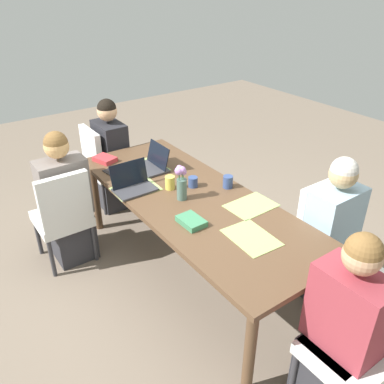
# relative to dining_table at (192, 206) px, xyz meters

# --- Properties ---
(ground_plane) EXTENTS (10.00, 10.00, 0.00)m
(ground_plane) POSITION_rel_dining_table_xyz_m (0.00, 0.00, -0.68)
(ground_plane) COLOR #756656
(dining_table) EXTENTS (2.37, 0.90, 0.75)m
(dining_table) POSITION_rel_dining_table_xyz_m (0.00, 0.00, 0.00)
(dining_table) COLOR brown
(dining_table) RESTS_ON ground_plane
(chair_head_right_left_near) EXTENTS (0.44, 0.44, 0.90)m
(chair_head_right_left_near) POSITION_rel_dining_table_xyz_m (1.50, 0.10, -0.18)
(chair_head_right_left_near) COLOR silver
(chair_head_right_left_near) RESTS_ON ground_plane
(person_head_right_left_near) EXTENTS (0.40, 0.36, 1.19)m
(person_head_right_left_near) POSITION_rel_dining_table_xyz_m (1.44, 0.02, -0.15)
(person_head_right_left_near) COLOR #2D2D33
(person_head_right_left_near) RESTS_ON ground_plane
(chair_near_left_mid) EXTENTS (0.44, 0.44, 0.90)m
(chair_near_left_mid) POSITION_rel_dining_table_xyz_m (-0.72, -0.77, -0.18)
(chair_near_left_mid) COLOR silver
(chair_near_left_mid) RESTS_ON ground_plane
(person_near_left_mid) EXTENTS (0.36, 0.40, 1.19)m
(person_near_left_mid) POSITION_rel_dining_table_xyz_m (-0.79, -0.71, -0.15)
(person_near_left_mid) COLOR #2D2D33
(person_near_left_mid) RESTS_ON ground_plane
(chair_far_left_far) EXTENTS (0.44, 0.44, 0.90)m
(chair_far_left_far) POSITION_rel_dining_table_xyz_m (0.76, 0.79, -0.18)
(chair_far_left_far) COLOR silver
(chair_far_left_far) RESTS_ON ground_plane
(person_far_left_far) EXTENTS (0.36, 0.40, 1.19)m
(person_far_left_far) POSITION_rel_dining_table_xyz_m (0.83, 0.73, -0.15)
(person_far_left_far) COLOR #2D2D33
(person_far_left_far) RESTS_ON ground_plane
(chair_head_left_right_near) EXTENTS (0.44, 0.44, 0.90)m
(chair_head_left_right_near) POSITION_rel_dining_table_xyz_m (-1.47, -0.11, -0.18)
(chair_head_left_right_near) COLOR silver
(chair_head_left_right_near) RESTS_ON ground_plane
(person_head_left_right_near) EXTENTS (0.40, 0.36, 1.19)m
(person_head_left_right_near) POSITION_rel_dining_table_xyz_m (-1.41, -0.03, -0.15)
(person_head_left_right_near) COLOR #2D2D33
(person_head_left_right_near) RESTS_ON ground_plane
(flower_vase) EXTENTS (0.09, 0.10, 0.28)m
(flower_vase) POSITION_rel_dining_table_xyz_m (0.03, 0.08, 0.22)
(flower_vase) COLOR #4C6B60
(flower_vase) RESTS_ON dining_table
(placemat_head_right_left_near) EXTENTS (0.38, 0.28, 0.00)m
(placemat_head_right_left_near) POSITION_rel_dining_table_xyz_m (0.67, 0.01, 0.07)
(placemat_head_right_left_near) COLOR #9EBC66
(placemat_head_right_left_near) RESTS_ON dining_table
(placemat_near_left_mid) EXTENTS (0.27, 0.37, 0.00)m
(placemat_near_left_mid) POSITION_rel_dining_table_xyz_m (-0.36, -0.29, 0.07)
(placemat_near_left_mid) COLOR #9EBC66
(placemat_near_left_mid) RESTS_ON dining_table
(placemat_far_left_far) EXTENTS (0.27, 0.37, 0.00)m
(placemat_far_left_far) POSITION_rel_dining_table_xyz_m (0.37, 0.29, 0.07)
(placemat_far_left_far) COLOR #9EBC66
(placemat_far_left_far) RESTS_ON dining_table
(placemat_head_left_right_near) EXTENTS (0.37, 0.28, 0.00)m
(placemat_head_left_right_near) POSITION_rel_dining_table_xyz_m (-0.66, -0.01, 0.07)
(placemat_head_left_right_near) COLOR #9EBC66
(placemat_head_left_right_near) RESTS_ON dining_table
(laptop_head_right_left_near) EXTENTS (0.32, 0.22, 0.21)m
(laptop_head_right_left_near) POSITION_rel_dining_table_xyz_m (0.63, -0.02, 0.12)
(laptop_head_right_left_near) COLOR #38383D
(laptop_head_right_left_near) RESTS_ON dining_table
(laptop_far_left_far) EXTENTS (0.22, 0.32, 0.21)m
(laptop_far_left_far) POSITION_rel_dining_table_xyz_m (0.38, 0.31, 0.12)
(laptop_far_left_far) COLOR #38383D
(laptop_far_left_far) RESTS_ON dining_table
(coffee_mug_near_left) EXTENTS (0.08, 0.08, 0.10)m
(coffee_mug_near_left) POSITION_rel_dining_table_xyz_m (-0.03, -0.33, 0.12)
(coffee_mug_near_left) COLOR #33477A
(coffee_mug_near_left) RESTS_ON dining_table
(coffee_mug_near_right) EXTENTS (0.08, 0.08, 0.08)m
(coffee_mug_near_right) POSITION_rel_dining_table_xyz_m (0.15, -0.11, 0.11)
(coffee_mug_near_right) COLOR #33477A
(coffee_mug_near_right) RESTS_ON dining_table
(coffee_mug_centre_left) EXTENTS (0.08, 0.08, 0.11)m
(coffee_mug_centre_left) POSITION_rel_dining_table_xyz_m (0.22, 0.06, 0.13)
(coffee_mug_centre_left) COLOR #DBC64C
(coffee_mug_centre_left) RESTS_ON dining_table
(book_red_cover) EXTENTS (0.23, 0.19, 0.04)m
(book_red_cover) POSITION_rel_dining_table_xyz_m (1.02, 0.27, 0.09)
(book_red_cover) COLOR #B73338
(book_red_cover) RESTS_ON dining_table
(book_blue_cover) EXTENTS (0.20, 0.15, 0.04)m
(book_blue_cover) POSITION_rel_dining_table_xyz_m (-0.30, 0.21, 0.09)
(book_blue_cover) COLOR #3D7F56
(book_blue_cover) RESTS_ON dining_table
(phone_black) EXTENTS (0.16, 0.09, 0.01)m
(phone_black) POSITION_rel_dining_table_xyz_m (0.77, 0.33, 0.08)
(phone_black) COLOR black
(phone_black) RESTS_ON dining_table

